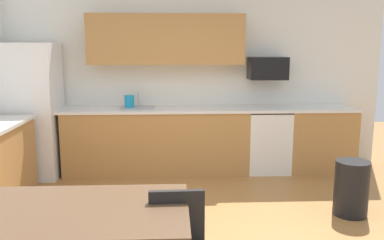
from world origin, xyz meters
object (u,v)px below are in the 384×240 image
(microwave, at_px, (268,68))
(dining_table, at_px, (82,218))
(refrigerator, at_px, (31,111))
(trash_bin, at_px, (351,188))
(kettle, at_px, (129,102))
(oven_range, at_px, (267,140))

(microwave, bearing_deg, dining_table, -120.90)
(refrigerator, distance_m, trash_bin, 4.23)
(refrigerator, relative_size, microwave, 3.43)
(microwave, distance_m, dining_table, 3.91)
(dining_table, relative_size, kettle, 7.00)
(oven_range, distance_m, dining_table, 3.75)
(oven_range, bearing_deg, dining_table, -121.69)
(dining_table, bearing_deg, oven_range, 58.31)
(dining_table, xyz_separation_m, kettle, (-0.02, 3.24, 0.32))
(oven_range, distance_m, trash_bin, 1.73)
(oven_range, xyz_separation_m, kettle, (-1.99, 0.05, 0.56))
(refrigerator, xyz_separation_m, trash_bin, (3.89, -1.56, -0.63))
(dining_table, bearing_deg, refrigerator, 113.78)
(refrigerator, relative_size, trash_bin, 3.09)
(refrigerator, height_order, kettle, refrigerator)
(refrigerator, distance_m, kettle, 1.36)
(dining_table, height_order, trash_bin, dining_table)
(trash_bin, bearing_deg, microwave, 107.58)
(refrigerator, relative_size, kettle, 9.26)
(oven_range, distance_m, microwave, 1.04)
(oven_range, bearing_deg, trash_bin, -71.42)
(trash_bin, bearing_deg, dining_table, -148.38)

